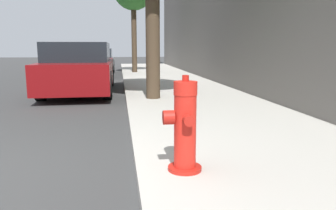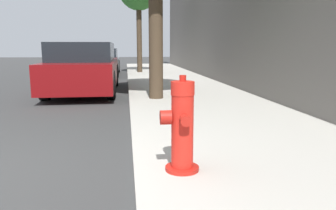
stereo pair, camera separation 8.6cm
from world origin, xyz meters
name	(u,v)px [view 1 (the left image)]	position (x,y,z in m)	size (l,w,h in m)	color
sidewalk_slab	(285,166)	(3.17, 0.00, 0.06)	(3.01, 40.00, 0.11)	#B7B2A8
fire_hydrant	(184,127)	(2.10, -0.09, 0.52)	(0.36, 0.37, 0.89)	red
parked_car_near	(80,68)	(0.47, 6.37, 0.67)	(1.74, 4.52, 1.36)	maroon
parked_car_mid	(94,62)	(0.41, 12.22, 0.58)	(1.76, 4.56, 1.19)	#4C5156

